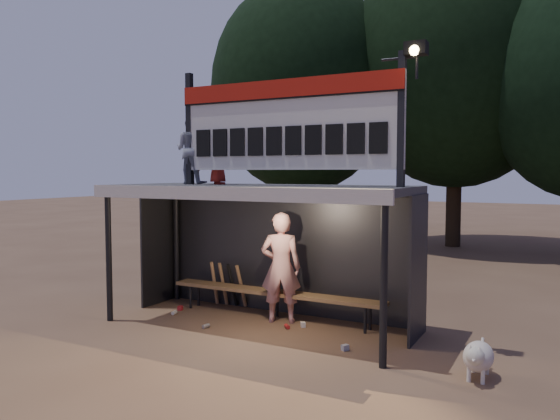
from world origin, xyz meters
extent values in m
plane|color=brown|center=(0.00, 0.00, 0.00)|extent=(80.00, 80.00, 0.00)
imported|color=white|center=(0.22, 0.40, 0.93)|extent=(0.80, 0.66, 1.87)
imported|color=gray|center=(-1.40, 0.10, 2.92)|extent=(0.63, 0.51, 1.21)
imported|color=maroon|center=(-0.90, 0.18, 2.75)|extent=(0.49, 0.49, 0.86)
cube|color=#39393B|center=(0.00, 0.00, 2.26)|extent=(5.00, 2.00, 0.12)
cube|color=silver|center=(0.00, -1.02, 2.22)|extent=(5.10, 0.06, 0.20)
cylinder|color=black|center=(-2.40, -0.90, 1.10)|extent=(0.10, 0.10, 2.20)
cylinder|color=black|center=(2.40, -0.90, 1.10)|extent=(0.10, 0.10, 2.20)
cylinder|color=black|center=(-2.40, 0.90, 1.10)|extent=(0.10, 0.10, 2.20)
cylinder|color=black|center=(2.40, 0.90, 1.10)|extent=(0.10, 0.10, 2.20)
cube|color=black|center=(0.00, 1.00, 1.10)|extent=(5.00, 0.04, 2.20)
cube|color=black|center=(-2.50, 0.50, 1.10)|extent=(0.04, 1.00, 2.20)
cube|color=black|center=(2.50, 0.50, 1.10)|extent=(0.04, 1.00, 2.20)
cylinder|color=black|center=(0.00, 1.00, 2.15)|extent=(5.00, 0.06, 0.06)
cube|color=black|center=(-1.35, 0.00, 3.27)|extent=(0.10, 0.10, 1.90)
cube|color=black|center=(2.35, 0.00, 3.27)|extent=(0.10, 0.10, 1.90)
cube|color=beige|center=(0.50, 0.00, 3.27)|extent=(3.80, 0.08, 1.40)
cube|color=#A9170C|center=(0.50, -0.05, 3.83)|extent=(3.80, 0.04, 0.28)
cube|color=black|center=(0.50, -0.06, 3.68)|extent=(3.80, 0.02, 0.03)
cube|color=black|center=(-1.03, -0.05, 3.02)|extent=(0.27, 0.03, 0.45)
cube|color=black|center=(-0.69, -0.05, 3.02)|extent=(0.27, 0.03, 0.45)
cube|color=black|center=(-0.35, -0.05, 3.02)|extent=(0.27, 0.03, 0.45)
cube|color=black|center=(-0.01, -0.05, 3.02)|extent=(0.27, 0.03, 0.45)
cube|color=black|center=(0.33, -0.05, 3.02)|extent=(0.27, 0.03, 0.45)
cube|color=black|center=(0.67, -0.05, 3.02)|extent=(0.27, 0.03, 0.45)
cube|color=black|center=(1.01, -0.05, 3.02)|extent=(0.27, 0.03, 0.45)
cube|color=black|center=(1.35, -0.05, 3.02)|extent=(0.27, 0.03, 0.45)
cube|color=black|center=(1.69, -0.05, 3.02)|extent=(0.27, 0.03, 0.45)
cube|color=black|center=(2.03, -0.05, 3.02)|extent=(0.27, 0.03, 0.45)
cylinder|color=black|center=(2.30, 0.00, 4.12)|extent=(0.50, 0.04, 0.04)
cylinder|color=black|center=(2.55, 0.00, 3.97)|extent=(0.04, 0.04, 0.30)
cube|color=black|center=(2.55, -0.05, 4.22)|extent=(0.30, 0.22, 0.18)
sphere|color=#FFD88C|center=(2.55, -0.14, 4.18)|extent=(0.14, 0.14, 0.14)
cube|color=olive|center=(0.00, 0.55, 0.45)|extent=(4.00, 0.35, 0.06)
cylinder|color=black|center=(-1.70, 0.43, 0.23)|extent=(0.05, 0.05, 0.45)
cylinder|color=black|center=(-1.70, 0.67, 0.23)|extent=(0.05, 0.05, 0.45)
cylinder|color=black|center=(0.00, 0.43, 0.23)|extent=(0.05, 0.05, 0.45)
cylinder|color=black|center=(0.00, 0.67, 0.23)|extent=(0.05, 0.05, 0.45)
cylinder|color=black|center=(1.70, 0.43, 0.23)|extent=(0.05, 0.05, 0.45)
cylinder|color=black|center=(1.70, 0.67, 0.23)|extent=(0.05, 0.05, 0.45)
cylinder|color=#311E16|center=(-4.00, 10.00, 1.87)|extent=(0.50, 0.50, 3.74)
ellipsoid|color=black|center=(-4.00, 10.00, 5.53)|extent=(6.46, 6.46, 7.48)
cylinder|color=#302215|center=(1.00, 11.50, 2.09)|extent=(0.50, 0.50, 4.18)
ellipsoid|color=black|center=(1.00, 11.50, 6.18)|extent=(7.22, 7.22, 8.36)
ellipsoid|color=beige|center=(3.54, -0.69, 0.27)|extent=(0.36, 0.58, 0.36)
sphere|color=silver|center=(3.54, -0.97, 0.36)|extent=(0.22, 0.22, 0.22)
cone|color=beige|center=(3.54, -1.07, 0.34)|extent=(0.10, 0.10, 0.10)
cone|color=beige|center=(3.49, -0.99, 0.46)|extent=(0.06, 0.06, 0.07)
cone|color=silver|center=(3.59, -0.99, 0.46)|extent=(0.06, 0.06, 0.07)
cylinder|color=silver|center=(3.46, -0.87, 0.09)|extent=(0.05, 0.05, 0.18)
cylinder|color=silver|center=(3.62, -0.87, 0.09)|extent=(0.05, 0.05, 0.18)
cylinder|color=#F0E5CF|center=(3.46, -0.51, 0.09)|extent=(0.05, 0.05, 0.18)
cylinder|color=beige|center=(3.62, -0.51, 0.09)|extent=(0.05, 0.05, 0.18)
cylinder|color=beige|center=(3.54, -0.39, 0.34)|extent=(0.04, 0.16, 0.14)
cylinder|color=#A4754C|center=(-1.43, 0.82, 0.43)|extent=(0.08, 0.27, 0.84)
cylinder|color=#986E47|center=(-1.23, 0.82, 0.43)|extent=(0.07, 0.30, 0.83)
cylinder|color=black|center=(-1.03, 0.82, 0.43)|extent=(0.09, 0.33, 0.83)
cylinder|color=#976D46|center=(-0.83, 0.82, 0.43)|extent=(0.07, 0.35, 0.82)
cube|color=#AE1D22|center=(-1.78, 0.22, 0.04)|extent=(0.09, 0.11, 0.08)
cylinder|color=#ADADB2|center=(-0.68, -0.51, 0.04)|extent=(0.09, 0.13, 0.07)
cube|color=silver|center=(0.69, 0.29, 0.04)|extent=(0.12, 0.12, 0.08)
cylinder|color=red|center=(0.49, 0.09, 0.04)|extent=(0.13, 0.13, 0.07)
cube|color=#A8A9AD|center=(1.72, -0.48, 0.04)|extent=(0.11, 0.12, 0.08)
cylinder|color=beige|center=(-1.68, -0.08, 0.04)|extent=(0.09, 0.13, 0.07)
camera|label=1|loc=(4.46, -7.63, 2.54)|focal=35.00mm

